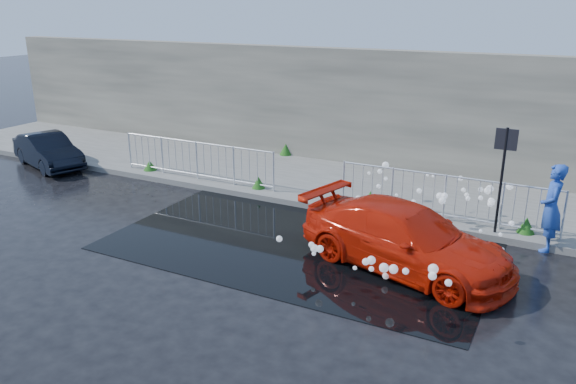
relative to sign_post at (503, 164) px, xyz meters
The scene contains 13 objects.
ground 5.50m from the sign_post, 143.57° to the right, with size 90.00×90.00×0.00m, color black.
pavement 4.90m from the sign_post, 155.66° to the left, with size 30.00×4.00×0.15m, color #5B5B57.
curb 4.51m from the sign_post, behind, with size 30.00×0.25×0.16m, color #5B5B57.
retaining_wall 5.87m from the sign_post, 135.69° to the left, with size 30.00×0.60×3.50m, color #545046.
puddle 4.59m from the sign_post, 150.42° to the right, with size 8.00×5.00×0.01m, color black.
sign_post is the anchor object (origin of this frame).
railing_left 8.26m from the sign_post, behind, with size 5.05×0.05×1.10m.
railing_right 1.57m from the sign_post, 168.23° to the left, with size 5.05×0.05×1.10m.
weeds 4.66m from the sign_post, 161.63° to the left, with size 12.17×3.93×0.41m.
water_spray 2.08m from the sign_post, 135.12° to the right, with size 3.58×5.57×1.07m.
red_car 2.91m from the sign_post, 120.37° to the right, with size 1.76×4.32×1.25m, color red.
dark_car 13.49m from the sign_post, behind, with size 1.12×3.21×1.06m, color black.
person 1.31m from the sign_post, ahead, with size 0.68×0.45×1.87m, color #2246AB.
Camera 1 is at (5.43, -9.14, 4.94)m, focal length 35.00 mm.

